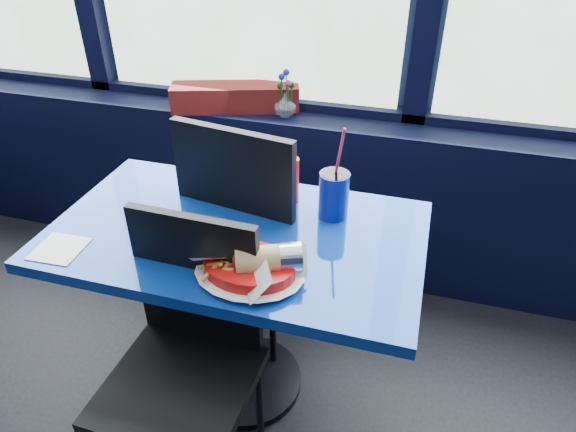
# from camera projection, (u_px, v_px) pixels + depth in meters

# --- Properties ---
(window_sill) EXTENTS (5.00, 0.26, 0.80)m
(window_sill) POSITION_uv_depth(u_px,v_px,m) (246.00, 183.00, 2.62)
(window_sill) COLOR black
(window_sill) RESTS_ON ground
(near_table) EXTENTS (1.20, 0.70, 0.75)m
(near_table) POSITION_uv_depth(u_px,v_px,m) (239.00, 274.00, 1.76)
(near_table) COLOR black
(near_table) RESTS_ON ground
(chair_near_front) EXTENTS (0.43, 0.43, 0.93)m
(chair_near_front) POSITION_uv_depth(u_px,v_px,m) (187.00, 347.00, 1.53)
(chair_near_front) COLOR black
(chair_near_front) RESTS_ON ground
(chair_near_back) EXTENTS (0.54, 0.54, 1.04)m
(chair_near_back) POSITION_uv_depth(u_px,v_px,m) (245.00, 222.00, 1.97)
(chair_near_back) COLOR black
(chair_near_back) RESTS_ON ground
(planter_box) EXTENTS (0.60, 0.32, 0.12)m
(planter_box) POSITION_uv_depth(u_px,v_px,m) (235.00, 97.00, 2.36)
(planter_box) COLOR maroon
(planter_box) RESTS_ON window_sill
(flower_vase) EXTENTS (0.13, 0.13, 0.21)m
(flower_vase) POSITION_uv_depth(u_px,v_px,m) (285.00, 102.00, 2.29)
(flower_vase) COLOR silver
(flower_vase) RESTS_ON window_sill
(food_basket) EXTENTS (0.29, 0.28, 0.10)m
(food_basket) POSITION_uv_depth(u_px,v_px,m) (252.00, 266.00, 1.45)
(food_basket) COLOR #BE0D0C
(food_basket) RESTS_ON near_table
(ketchup_bottle) EXTENTS (0.06, 0.06, 0.22)m
(ketchup_bottle) POSITION_uv_depth(u_px,v_px,m) (290.00, 177.00, 1.75)
(ketchup_bottle) COLOR #BE0D0C
(ketchup_bottle) RESTS_ON near_table
(soda_cup) EXTENTS (0.10, 0.10, 0.34)m
(soda_cup) POSITION_uv_depth(u_px,v_px,m) (334.00, 194.00, 1.68)
(soda_cup) COLOR navy
(soda_cup) RESTS_ON near_table
(napkin) EXTENTS (0.15, 0.15, 0.00)m
(napkin) POSITION_uv_depth(u_px,v_px,m) (59.00, 249.00, 1.57)
(napkin) COLOR white
(napkin) RESTS_ON near_table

